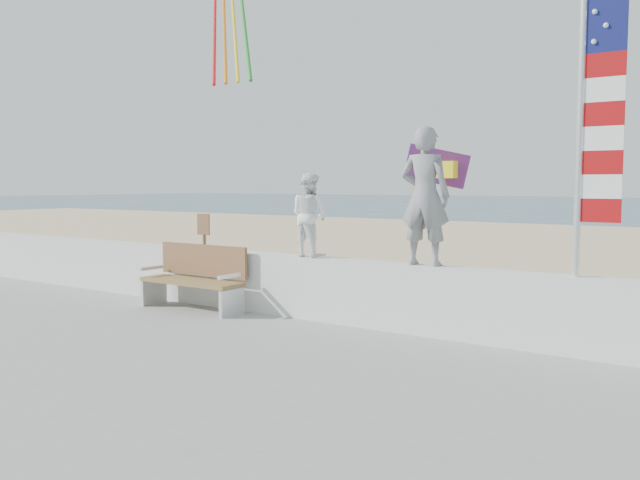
{
  "coord_description": "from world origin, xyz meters",
  "views": [
    {
      "loc": [
        5.6,
        -5.9,
        2.13
      ],
      "look_at": [
        0.2,
        1.8,
        1.35
      ],
      "focal_mm": 38.0,
      "sensor_mm": 36.0,
      "label": 1
    }
  ],
  "objects_px": {
    "flag": "(593,105)",
    "adult": "(425,196)",
    "bench": "(195,277)",
    "child": "(309,215)"
  },
  "relations": [
    {
      "from": "adult",
      "to": "bench",
      "type": "relative_size",
      "value": 0.99
    },
    {
      "from": "adult",
      "to": "bench",
      "type": "distance_m",
      "value": 3.95
    },
    {
      "from": "adult",
      "to": "child",
      "type": "distance_m",
      "value": 1.86
    },
    {
      "from": "child",
      "to": "bench",
      "type": "distance_m",
      "value": 2.16
    },
    {
      "from": "flag",
      "to": "adult",
      "type": "bearing_deg",
      "value": 179.99
    },
    {
      "from": "adult",
      "to": "flag",
      "type": "bearing_deg",
      "value": 173.25
    },
    {
      "from": "bench",
      "to": "child",
      "type": "bearing_deg",
      "value": 13.67
    },
    {
      "from": "adult",
      "to": "child",
      "type": "relative_size",
      "value": 1.48
    },
    {
      "from": "child",
      "to": "flag",
      "type": "bearing_deg",
      "value": -171.35
    },
    {
      "from": "child",
      "to": "bench",
      "type": "bearing_deg",
      "value": 22.32
    }
  ]
}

